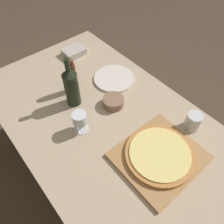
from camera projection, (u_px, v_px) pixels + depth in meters
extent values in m
plane|color=#4C3D2D|center=(116.00, 183.00, 1.72)|extent=(12.00, 12.00, 0.00)
cube|color=tan|center=(117.00, 132.00, 1.17)|extent=(0.92, 1.79, 0.03)
cylinder|color=brown|center=(7.00, 117.00, 1.69)|extent=(0.06, 0.06, 0.71)
cylinder|color=brown|center=(90.00, 74.00, 2.02)|extent=(0.06, 0.06, 0.71)
cube|color=#A87A47|center=(159.00, 156.00, 1.05)|extent=(0.39, 0.35, 0.02)
cylinder|color=#BC7A3D|center=(160.00, 154.00, 1.03)|extent=(0.33, 0.33, 0.02)
cylinder|color=#EAD67A|center=(160.00, 153.00, 1.03)|extent=(0.29, 0.29, 0.01)
cylinder|color=black|center=(72.00, 89.00, 1.20)|extent=(0.08, 0.08, 0.21)
cone|color=black|center=(69.00, 72.00, 1.11)|extent=(0.08, 0.08, 0.04)
cylinder|color=black|center=(67.00, 64.00, 1.07)|extent=(0.03, 0.03, 0.06)
cylinder|color=#5B2D19|center=(73.00, 77.00, 1.27)|extent=(0.04, 0.04, 0.19)
sphere|color=#5B2D19|center=(71.00, 61.00, 1.19)|extent=(0.04, 0.04, 0.04)
cylinder|color=silver|center=(81.00, 129.00, 1.16)|extent=(0.08, 0.08, 0.00)
cylinder|color=silver|center=(81.00, 125.00, 1.13)|extent=(0.01, 0.01, 0.06)
cylinder|color=silver|center=(80.00, 118.00, 1.09)|extent=(0.07, 0.07, 0.06)
cylinder|color=#84664C|center=(113.00, 102.00, 1.25)|extent=(0.12, 0.12, 0.05)
cylinder|color=silver|center=(193.00, 121.00, 1.13)|extent=(0.08, 0.08, 0.10)
cylinder|color=silver|center=(114.00, 78.00, 1.40)|extent=(0.26, 0.26, 0.01)
cube|color=#BCB7AD|center=(74.00, 52.00, 1.56)|extent=(0.15, 0.12, 0.05)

